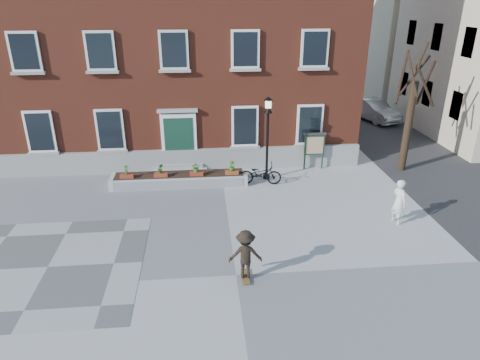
{
  "coord_description": "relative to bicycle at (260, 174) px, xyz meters",
  "views": [
    {
      "loc": [
        -0.91,
        -11.03,
        8.04
      ],
      "look_at": [
        0.5,
        4.0,
        1.5
      ],
      "focal_mm": 32.0,
      "sensor_mm": 36.0,
      "label": 1
    }
  ],
  "objects": [
    {
      "name": "side_street",
      "position": [
        16.29,
        12.87,
        6.51
      ],
      "size": [
        15.2,
        36.0,
        14.5
      ],
      "color": "#343436",
      "rests_on": "ground"
    },
    {
      "name": "planter_assembly",
      "position": [
        -3.69,
        0.26,
        -0.2
      ],
      "size": [
        6.2,
        1.12,
        1.15
      ],
      "color": "silver",
      "rests_on": "ground"
    },
    {
      "name": "brick_building",
      "position": [
        -3.7,
        7.06,
        5.79
      ],
      "size": [
        18.4,
        10.85,
        12.6
      ],
      "color": "brown",
      "rests_on": "ground"
    },
    {
      "name": "bare_tree",
      "position": [
        7.3,
        1.09,
        2.28
      ],
      "size": [
        1.83,
        1.83,
        6.16
      ],
      "color": "#322316",
      "rests_on": "ground"
    },
    {
      "name": "parked_car",
      "position": [
        9.3,
        10.25,
        0.21
      ],
      "size": [
        2.86,
        4.62,
        1.44
      ],
      "primitive_type": "imported",
      "rotation": [
        0.0,
        0.0,
        0.33
      ],
      "color": "silver",
      "rests_on": "ground"
    },
    {
      "name": "notice_board",
      "position": [
        2.92,
        1.64,
        0.75
      ],
      "size": [
        1.1,
        0.16,
        1.87
      ],
      "color": "#193223",
      "rests_on": "ground"
    },
    {
      "name": "skateboarder",
      "position": [
        -1.43,
        -7.09,
        0.35
      ],
      "size": [
        1.06,
        0.78,
        1.66
      ],
      "color": "brown",
      "rests_on": "ground"
    },
    {
      "name": "bicycle",
      "position": [
        0.0,
        0.0,
        0.0
      ],
      "size": [
        2.02,
        0.93,
        1.02
      ],
      "primitive_type": "imported",
      "rotation": [
        0.0,
        0.0,
        1.44
      ],
      "color": "black",
      "rests_on": "ground"
    },
    {
      "name": "ground",
      "position": [
        -1.7,
        -6.91,
        -0.51
      ],
      "size": [
        100.0,
        100.0,
        0.0
      ],
      "primitive_type": "plane",
      "color": "#9E9EA1",
      "rests_on": "ground"
    },
    {
      "name": "bystander",
      "position": [
        4.7,
        -4.13,
        0.38
      ],
      "size": [
        0.6,
        0.75,
        1.79
      ],
      "primitive_type": "imported",
      "rotation": [
        0.0,
        0.0,
        1.87
      ],
      "color": "silver",
      "rests_on": "ground"
    },
    {
      "name": "lamp_post",
      "position": [
        0.39,
        0.61,
        2.03
      ],
      "size": [
        0.4,
        0.4,
        3.93
      ],
      "color": "black",
      "rests_on": "ground"
    },
    {
      "name": "checker_patch",
      "position": [
        -7.7,
        -5.91,
        -0.51
      ],
      "size": [
        6.0,
        6.0,
        0.01
      ],
      "primitive_type": "cube",
      "color": "#535355",
      "rests_on": "ground"
    }
  ]
}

